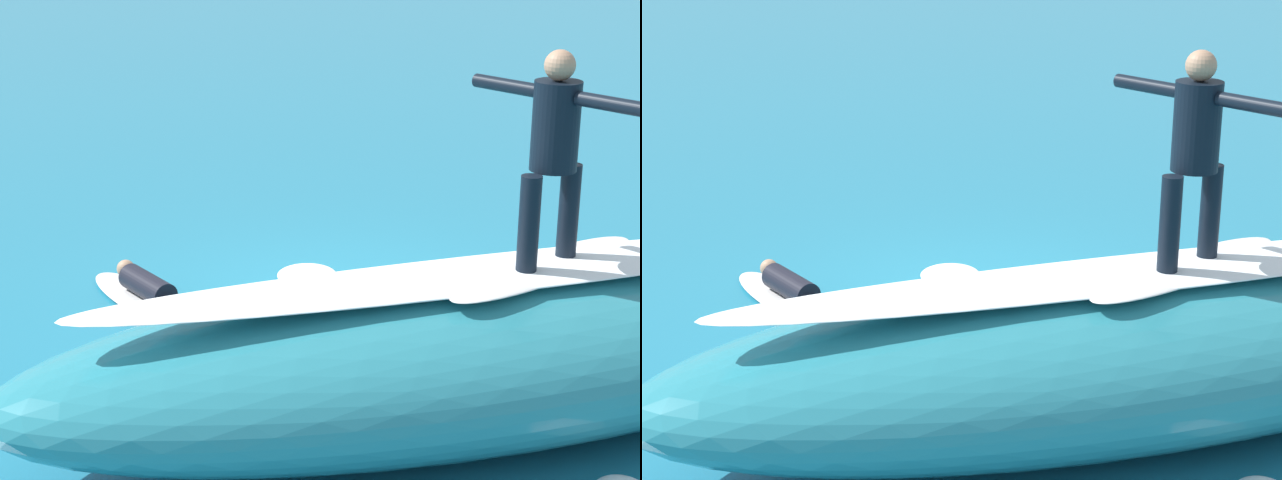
# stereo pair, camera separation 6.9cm
# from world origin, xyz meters

# --- Properties ---
(ground_plane) EXTENTS (120.00, 120.00, 0.00)m
(ground_plane) POSITION_xyz_m (0.00, 0.00, 0.00)
(ground_plane) COLOR teal
(wave_crest) EXTENTS (7.94, 2.41, 1.28)m
(wave_crest) POSITION_xyz_m (-0.40, 2.82, 0.64)
(wave_crest) COLOR teal
(wave_crest) RESTS_ON ground_plane
(wave_foam_lip) EXTENTS (6.74, 0.89, 0.08)m
(wave_foam_lip) POSITION_xyz_m (-0.40, 2.82, 1.32)
(wave_foam_lip) COLOR white
(wave_foam_lip) RESTS_ON wave_crest
(surfboard_riding) EXTENTS (2.22, 1.43, 0.07)m
(surfboard_riding) POSITION_xyz_m (-0.85, 2.81, 1.32)
(surfboard_riding) COLOR silver
(surfboard_riding) RESTS_ON wave_crest
(surfer_riding) EXTENTS (0.78, 1.49, 1.69)m
(surfer_riding) POSITION_xyz_m (-0.85, 2.81, 2.34)
(surfer_riding) COLOR black
(surfer_riding) RESTS_ON surfboard_riding
(surfboard_paddling) EXTENTS (1.30, 2.20, 0.08)m
(surfboard_paddling) POSITION_xyz_m (1.89, -0.55, 0.04)
(surfboard_paddling) COLOR silver
(surfboard_paddling) RESTS_ON ground_plane
(surfer_paddling) EXTENTS (0.77, 1.54, 0.29)m
(surfer_paddling) POSITION_xyz_m (1.85, -0.43, 0.20)
(surfer_paddling) COLOR black
(surfer_paddling) RESTS_ON surfboard_paddling
(foam_patch_mid) EXTENTS (0.93, 0.93, 0.15)m
(foam_patch_mid) POSITION_xyz_m (0.11, -0.74, 0.07)
(foam_patch_mid) COLOR white
(foam_patch_mid) RESTS_ON ground_plane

